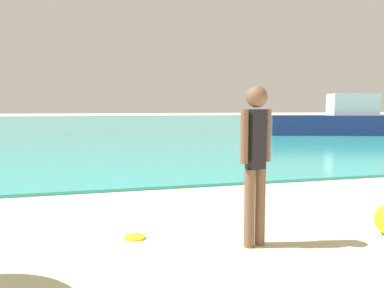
{
  "coord_description": "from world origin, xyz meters",
  "views": [
    {
      "loc": [
        -1.72,
        4.18,
        1.53
      ],
      "look_at": [
        -0.02,
        10.84,
        0.85
      ],
      "focal_mm": 34.7,
      "sensor_mm": 36.0,
      "label": 1
    }
  ],
  "objects": [
    {
      "name": "frisbee",
      "position": [
        -1.33,
        8.43,
        0.01
      ],
      "size": [
        0.24,
        0.24,
        0.03
      ],
      "primitive_type": "cylinder",
      "color": "yellow",
      "rests_on": "ground"
    },
    {
      "name": "boat_near",
      "position": [
        10.72,
        21.7,
        0.82
      ],
      "size": [
        6.8,
        3.85,
        2.2
      ],
      "rotation": [
        0.0,
        0.0,
        2.85
      ],
      "color": "navy",
      "rests_on": "water"
    },
    {
      "name": "person_standing",
      "position": [
        -0.06,
        7.88,
        1.0
      ],
      "size": [
        0.39,
        0.23,
        1.76
      ],
      "rotation": [
        0.0,
        0.0,
        3.42
      ],
      "color": "brown",
      "rests_on": "ground"
    },
    {
      "name": "water",
      "position": [
        0.0,
        40.91,
        0.03
      ],
      "size": [
        160.0,
        60.0,
        0.06
      ],
      "primitive_type": "cube",
      "color": "teal",
      "rests_on": "ground"
    }
  ]
}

